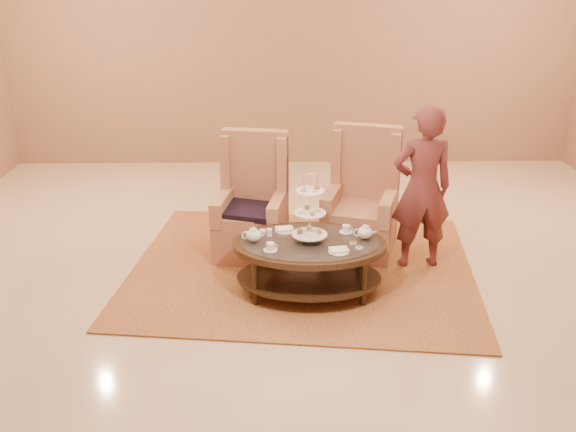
{
  "coord_description": "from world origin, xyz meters",
  "views": [
    {
      "loc": [
        -0.23,
        -5.06,
        2.75
      ],
      "look_at": [
        -0.14,
        0.2,
        0.66
      ],
      "focal_mm": 40.0,
      "sensor_mm": 36.0,
      "label": 1
    }
  ],
  "objects_px": {
    "tea_table": "(309,251)",
    "armchair_left": "(252,214)",
    "armchair_right": "(361,210)",
    "person": "(422,188)"
  },
  "relations": [
    {
      "from": "tea_table",
      "to": "armchair_left",
      "type": "height_order",
      "value": "armchair_left"
    },
    {
      "from": "armchair_right",
      "to": "person",
      "type": "distance_m",
      "value": 0.74
    },
    {
      "from": "person",
      "to": "armchair_left",
      "type": "bearing_deg",
      "value": -17.97
    },
    {
      "from": "armchair_left",
      "to": "armchair_right",
      "type": "relative_size",
      "value": 0.97
    },
    {
      "from": "tea_table",
      "to": "armchair_right",
      "type": "xyz_separation_m",
      "value": [
        0.57,
        0.94,
        0.01
      ]
    },
    {
      "from": "armchair_left",
      "to": "person",
      "type": "bearing_deg",
      "value": -2.56
    },
    {
      "from": "tea_table",
      "to": "armchair_right",
      "type": "bearing_deg",
      "value": 60.49
    },
    {
      "from": "armchair_right",
      "to": "person",
      "type": "bearing_deg",
      "value": -22.0
    },
    {
      "from": "tea_table",
      "to": "armchair_right",
      "type": "height_order",
      "value": "armchair_right"
    },
    {
      "from": "armchair_right",
      "to": "armchair_left",
      "type": "bearing_deg",
      "value": -160.22
    }
  ]
}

